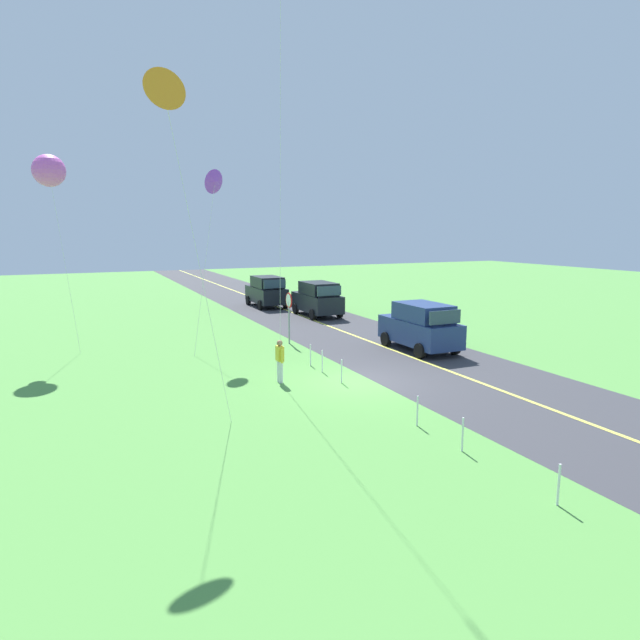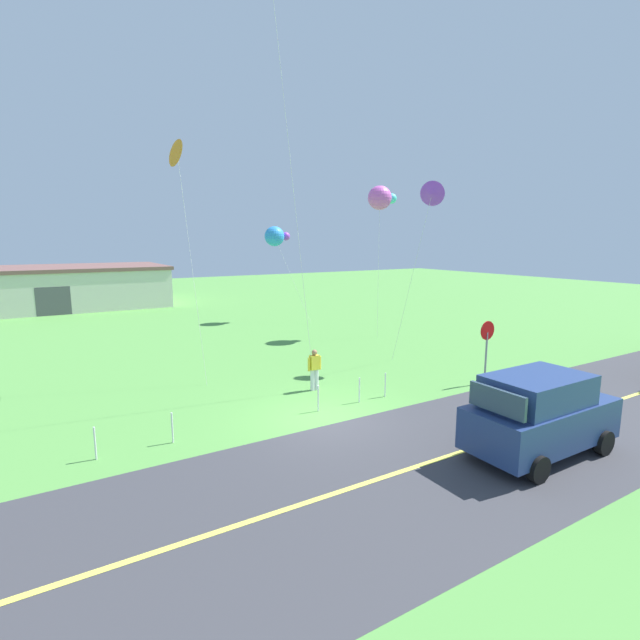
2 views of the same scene
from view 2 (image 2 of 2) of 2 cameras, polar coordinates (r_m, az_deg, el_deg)
The scene contains 16 objects.
ground_plane at distance 15.62m, azimuth 0.74°, elevation -12.01°, with size 120.00×120.00×0.10m, color #549342.
asphalt_road at distance 12.68m, azimuth 10.81°, elevation -17.30°, with size 120.00×7.00×0.00m, color #38383D.
road_centre_stripe at distance 12.68m, azimuth 10.81°, elevation -17.29°, with size 120.00×0.16×0.00m, color #E5E04C.
car_suv_foreground at distance 14.06m, azimuth 25.08°, elevation -10.23°, with size 4.40×2.12×2.24m.
stop_sign at distance 19.87m, azimuth 19.57°, elevation -2.27°, with size 0.76×0.08×2.56m.
person_adult_near at distance 18.12m, azimuth -0.68°, elevation -5.87°, with size 0.58×0.22×1.60m.
kite_blue_mid at distance 22.00m, azimuth 13.40°, elevation 14.61°, with size 1.32×1.97×8.29m.
kite_yellow_high at distance 20.34m, azimuth -16.89°, elevation 18.65°, with size 0.62×2.16×9.62m.
kite_green_far at distance 28.74m, azimuth 7.36°, elevation 14.47°, with size 1.90×1.43×8.86m.
kite_pink_drift at distance 33.83m, azimuth -5.45°, elevation 10.07°, with size 2.09×3.46×6.68m.
warehouse_distant at distance 46.25m, azimuth -29.88°, elevation 3.47°, with size 18.36×10.20×3.50m.
fence_post_1 at distance 14.07m, azimuth -25.61°, elevation -13.33°, with size 0.05×0.05×0.90m, color silver.
fence_post_2 at distance 14.34m, azimuth -17.47°, elevation -12.35°, with size 0.05×0.05×0.90m, color silver.
fence_post_3 at distance 16.06m, azimuth -0.22°, elevation -9.48°, with size 0.05×0.05×0.90m, color silver.
fence_post_4 at distance 16.96m, azimuth 4.79°, elevation -8.46°, with size 0.05×0.05×0.90m, color silver.
fence_post_5 at distance 17.65m, azimuth 7.90°, elevation -7.80°, with size 0.05×0.05×0.90m, color silver.
Camera 2 is at (-7.69, -12.31, 5.72)m, focal length 26.40 mm.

